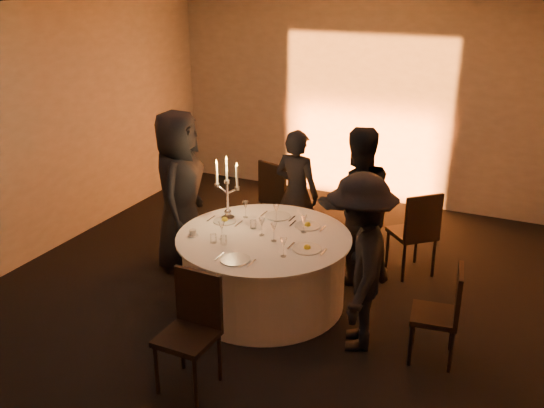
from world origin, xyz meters
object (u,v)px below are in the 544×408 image
at_px(chair_back_right, 416,229).
at_px(guest_right, 359,263).
at_px(banquet_table, 264,270).
at_px(chair_back_left, 278,194).
at_px(guest_back_left, 297,193).
at_px(chair_left, 183,221).
at_px(coffee_cup, 193,233).
at_px(guest_back_right, 356,206).
at_px(chair_front, 192,324).
at_px(candelabra, 227,197).
at_px(guest_left, 179,191).
at_px(chair_right, 444,310).

bearing_deg(chair_back_right, guest_right, 40.36).
bearing_deg(guest_right, banquet_table, -122.27).
height_order(chair_back_left, guest_right, guest_right).
relative_size(guest_back_left, guest_right, 0.94).
distance_m(chair_left, guest_back_left, 1.41).
bearing_deg(guest_back_left, banquet_table, 104.51).
bearing_deg(chair_back_left, coffee_cup, 105.20).
relative_size(chair_left, guest_back_right, 0.49).
bearing_deg(guest_right, chair_back_right, 157.09).
bearing_deg(guest_right, guest_back_left, -157.13).
height_order(chair_left, chair_front, chair_front).
xyz_separation_m(banquet_table, guest_right, (1.11, -0.32, 0.46)).
xyz_separation_m(guest_right, candelabra, (-1.66, 0.56, 0.18)).
xyz_separation_m(chair_front, guest_left, (-1.29, 1.83, 0.37)).
distance_m(chair_front, guest_back_right, 2.47).
bearing_deg(banquet_table, chair_right, -7.36).
distance_m(banquet_table, chair_back_left, 1.74).
relative_size(banquet_table, guest_back_left, 1.14).
bearing_deg(guest_back_left, chair_front, 101.29).
height_order(chair_left, guest_left, guest_left).
bearing_deg(chair_front, guest_right, 47.37).
height_order(chair_back_left, coffee_cup, chair_back_left).
distance_m(chair_back_right, chair_front, 3.00).
bearing_deg(guest_back_left, candelabra, 75.86).
bearing_deg(candelabra, chair_front, -71.01).
bearing_deg(chair_left, chair_back_left, -59.04).
bearing_deg(chair_back_left, chair_back_right, -173.01).
xyz_separation_m(chair_back_right, coffee_cup, (-1.96, -1.57, 0.22)).
distance_m(chair_right, coffee_cup, 2.56).
xyz_separation_m(banquet_table, chair_front, (0.03, -1.45, 0.19)).
distance_m(chair_back_right, guest_back_right, 0.78).
xyz_separation_m(chair_left, coffee_cup, (0.67, -0.84, 0.31)).
distance_m(chair_back_left, candelabra, 1.45).
height_order(chair_right, chair_front, chair_front).
bearing_deg(chair_back_right, guest_back_left, -41.71).
distance_m(chair_back_right, chair_right, 1.62).
distance_m(chair_right, guest_back_right, 1.70).
relative_size(chair_back_left, guest_right, 0.61).
height_order(chair_right, guest_back_right, guest_back_right).
distance_m(guest_left, candelabra, 0.73).
height_order(chair_back_left, chair_back_right, chair_back_left).
distance_m(chair_right, chair_front, 2.20).
bearing_deg(guest_back_left, chair_back_left, -35.56).
distance_m(guest_back_right, guest_right, 1.30).
relative_size(chair_right, guest_left, 0.49).
bearing_deg(chair_back_left, chair_right, 160.41).
height_order(banquet_table, chair_back_left, chair_back_left).
height_order(chair_front, guest_back_left, guest_back_left).
bearing_deg(guest_right, chair_back_left, -155.33).
bearing_deg(chair_right, chair_back_right, -167.07).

